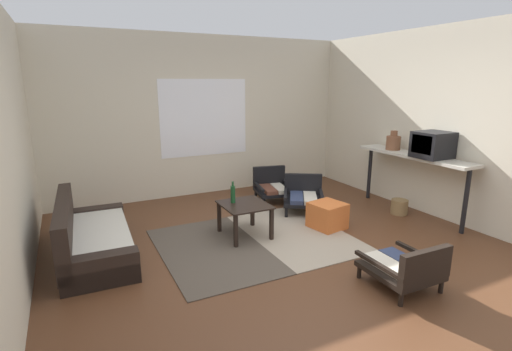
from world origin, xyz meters
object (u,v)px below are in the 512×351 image
at_px(coffee_table, 245,210).
at_px(console_shelf, 414,161).
at_px(crt_television, 433,145).
at_px(clay_vase, 393,142).
at_px(couch, 90,239).
at_px(ottoman_orange, 327,216).
at_px(armchair_by_window, 272,186).
at_px(glass_bottle, 233,194).
at_px(wicker_basket, 399,207).
at_px(armchair_corner, 303,195).
at_px(armchair_striped_foreground, 406,267).

relative_size(coffee_table, console_shelf, 0.33).
bearing_deg(crt_television, clay_vase, 89.75).
distance_m(couch, clay_vase, 4.47).
height_order(ottoman_orange, console_shelf, console_shelf).
height_order(armchair_by_window, glass_bottle, glass_bottle).
xyz_separation_m(glass_bottle, wicker_basket, (2.54, -0.40, -0.44)).
xyz_separation_m(armchair_by_window, ottoman_orange, (0.05, -1.45, -0.06)).
xyz_separation_m(ottoman_orange, glass_bottle, (-1.23, 0.37, 0.37)).
distance_m(clay_vase, wicker_basket, 1.00).
relative_size(couch, clay_vase, 5.93).
bearing_deg(couch, clay_vase, -2.30).
distance_m(coffee_table, wicker_basket, 2.46).
bearing_deg(couch, coffee_table, -8.45).
bearing_deg(ottoman_orange, couch, 170.04).
bearing_deg(glass_bottle, wicker_basket, -9.02).
bearing_deg(wicker_basket, console_shelf, -16.17).
relative_size(clay_vase, wicker_basket, 1.20).
xyz_separation_m(couch, armchair_corner, (3.03, 0.23, 0.04)).
bearing_deg(crt_television, coffee_table, 166.59).
height_order(ottoman_orange, crt_television, crt_television).
xyz_separation_m(coffee_table, glass_bottle, (-0.10, 0.12, 0.20)).
bearing_deg(couch, armchair_corner, 4.34).
height_order(couch, console_shelf, console_shelf).
relative_size(armchair_corner, console_shelf, 0.45).
distance_m(coffee_table, console_shelf, 2.65).
height_order(coffee_table, armchair_striped_foreground, armchair_striped_foreground).
xyz_separation_m(console_shelf, crt_television, (-0.00, -0.29, 0.28)).
bearing_deg(armchair_by_window, ottoman_orange, -87.95).
bearing_deg(coffee_table, armchair_striped_foreground, -65.87).
xyz_separation_m(couch, armchair_striped_foreground, (2.63, -2.12, 0.02)).
bearing_deg(glass_bottle, clay_vase, -0.68).
bearing_deg(wicker_basket, glass_bottle, 170.98).
relative_size(armchair_striped_foreground, wicker_basket, 2.67).
bearing_deg(couch, ottoman_orange, -9.96).
height_order(armchair_by_window, console_shelf, console_shelf).
xyz_separation_m(crt_television, clay_vase, (0.00, 0.71, -0.06)).
xyz_separation_m(clay_vase, wicker_basket, (-0.15, -0.37, -0.92)).
height_order(crt_television, glass_bottle, crt_television).
height_order(armchair_corner, wicker_basket, armchair_corner).
xyz_separation_m(couch, armchair_by_window, (2.88, 0.93, 0.03)).
height_order(console_shelf, clay_vase, clay_vase).
xyz_separation_m(couch, crt_television, (4.39, -0.88, 0.88)).
bearing_deg(armchair_corner, ottoman_orange, -97.74).
bearing_deg(armchair_corner, glass_bottle, -164.26).
distance_m(glass_bottle, wicker_basket, 2.61).
distance_m(armchair_striped_foreground, wicker_basket, 2.25).
xyz_separation_m(coffee_table, wicker_basket, (2.43, -0.28, -0.24)).
distance_m(armchair_by_window, armchair_striped_foreground, 3.06).
relative_size(couch, glass_bottle, 6.29).
bearing_deg(armchair_corner, wicker_basket, -32.70).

